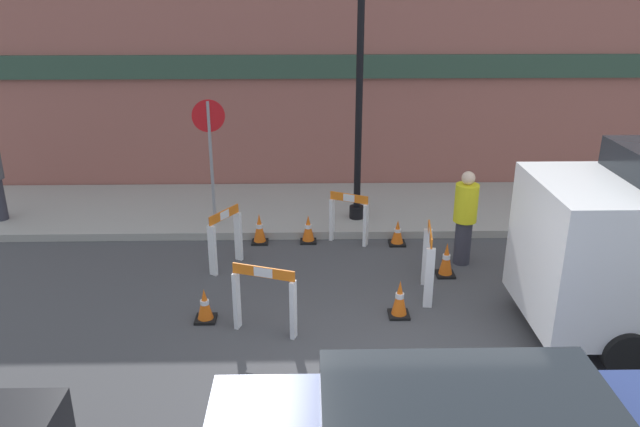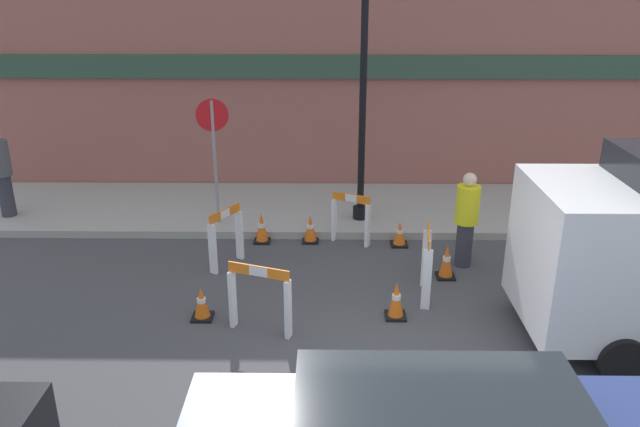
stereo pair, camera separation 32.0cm
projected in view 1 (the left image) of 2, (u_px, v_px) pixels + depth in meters
name	position (u px, v px, depth m)	size (l,w,h in m)	color
ground_plane	(398.00, 387.00, 7.52)	(60.00, 60.00, 0.00)	#424244
sidewalk_slab	(359.00, 208.00, 13.06)	(18.00, 2.94, 0.15)	#9E9B93
storefront_facade	(356.00, 68.00, 13.55)	(18.00, 0.22, 5.50)	#93564C
streetlamp_post	(360.00, 56.00, 11.23)	(0.44, 0.44, 4.86)	black
stop_sign	(210.00, 143.00, 11.49)	(0.59, 0.14, 2.41)	gray
barricade_0	(428.00, 261.00, 9.46)	(0.23, 0.80, 1.11)	white
barricade_1	(349.00, 217.00, 11.39)	(0.71, 0.44, 0.96)	white
barricade_2	(225.00, 237.00, 10.41)	(0.51, 0.71, 1.03)	white
barricade_3	(264.00, 297.00, 8.47)	(0.89, 0.43, 1.00)	white
traffic_cone_0	(259.00, 229.00, 11.46)	(0.30, 0.30, 0.58)	black
traffic_cone_1	(400.00, 299.00, 8.99)	(0.30, 0.30, 0.57)	black
traffic_cone_2	(446.00, 260.00, 10.21)	(0.30, 0.30, 0.58)	black
traffic_cone_3	(205.00, 305.00, 8.88)	(0.30, 0.30, 0.50)	black
traffic_cone_4	(397.00, 233.00, 11.42)	(0.30, 0.30, 0.47)	black
traffic_cone_5	(308.00, 229.00, 11.51)	(0.30, 0.30, 0.53)	black
person_worker	(465.00, 216.00, 10.44)	(0.48, 0.48, 1.65)	#33333D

